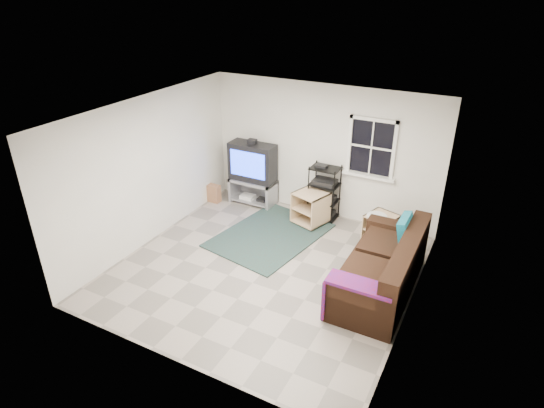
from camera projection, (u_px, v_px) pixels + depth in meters
The scene contains 8 objects.
room at pixel (371, 151), 8.23m from camera, with size 4.60×4.62×4.60m.
tv_unit at pixel (253, 169), 9.35m from camera, with size 0.96×0.48×1.41m.
av_rack at pixel (324, 196), 8.86m from camera, with size 0.56×0.40×1.11m.
side_table_left at pixel (312, 207), 8.73m from camera, with size 0.70×0.70×0.66m.
side_table_right at pixel (382, 226), 8.11m from camera, with size 0.62×0.62×0.58m.
sofa at pixel (383, 270), 6.84m from camera, with size 0.98×2.22×1.01m.
shag_rug at pixel (270, 235), 8.43m from camera, with size 1.56×2.14×0.03m, color #331E16.
paper_bag at pixel (214, 193), 9.65m from camera, with size 0.26×0.17×0.37m, color #9A6645.
Camera 1 is at (2.98, -5.45, 4.33)m, focal length 30.00 mm.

